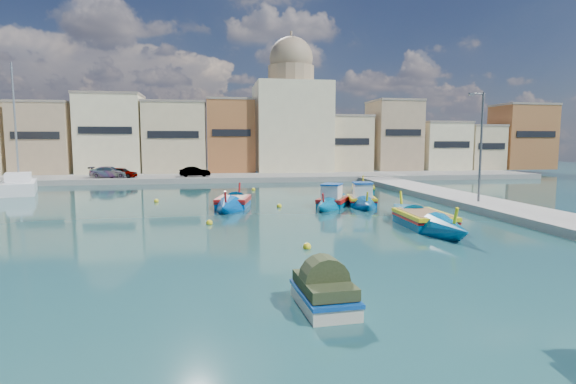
{
  "coord_description": "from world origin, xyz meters",
  "views": [
    {
      "loc": [
        -0.67,
        -22.53,
        4.64
      ],
      "look_at": [
        4.0,
        6.0,
        1.4
      ],
      "focal_mm": 28.0,
      "sensor_mm": 36.0,
      "label": 1
    }
  ],
  "objects_px": {
    "luzzu_turquoise_cabin": "(333,202)",
    "yacht_north": "(21,186)",
    "church_block": "(291,115)",
    "quay_street_lamp": "(480,146)",
    "tender_near": "(324,294)",
    "luzzu_blue_cabin": "(362,201)",
    "luzzu_cyan_mid": "(363,190)",
    "luzzu_blue_south": "(424,221)",
    "luzzu_green": "(233,203)"
  },
  "relations": [
    {
      "from": "luzzu_turquoise_cabin",
      "to": "yacht_north",
      "type": "xyz_separation_m",
      "value": [
        -26.48,
        14.19,
        0.19
      ]
    },
    {
      "from": "church_block",
      "to": "quay_street_lamp",
      "type": "bearing_deg",
      "value": -77.65
    },
    {
      "from": "tender_near",
      "to": "yacht_north",
      "type": "relative_size",
      "value": 0.21
    },
    {
      "from": "luzzu_blue_cabin",
      "to": "yacht_north",
      "type": "height_order",
      "value": "yacht_north"
    },
    {
      "from": "luzzu_turquoise_cabin",
      "to": "tender_near",
      "type": "distance_m",
      "value": 20.18
    },
    {
      "from": "quay_street_lamp",
      "to": "yacht_north",
      "type": "height_order",
      "value": "yacht_north"
    },
    {
      "from": "church_block",
      "to": "luzzu_cyan_mid",
      "type": "bearing_deg",
      "value": -83.47
    },
    {
      "from": "quay_street_lamp",
      "to": "tender_near",
      "type": "xyz_separation_m",
      "value": [
        -15.14,
        -16.66,
        -3.94
      ]
    },
    {
      "from": "quay_street_lamp",
      "to": "yacht_north",
      "type": "relative_size",
      "value": 0.64
    },
    {
      "from": "church_block",
      "to": "yacht_north",
      "type": "height_order",
      "value": "church_block"
    },
    {
      "from": "church_block",
      "to": "yacht_north",
      "type": "distance_m",
      "value": 34.33
    },
    {
      "from": "luzzu_blue_cabin",
      "to": "tender_near",
      "type": "relative_size",
      "value": 2.86
    },
    {
      "from": "luzzu_blue_cabin",
      "to": "luzzu_cyan_mid",
      "type": "xyz_separation_m",
      "value": [
        2.73,
        7.67,
        -0.07
      ]
    },
    {
      "from": "luzzu_blue_south",
      "to": "yacht_north",
      "type": "height_order",
      "value": "yacht_north"
    },
    {
      "from": "luzzu_cyan_mid",
      "to": "quay_street_lamp",
      "type": "bearing_deg",
      "value": -65.69
    },
    {
      "from": "luzzu_green",
      "to": "tender_near",
      "type": "bearing_deg",
      "value": -85.11
    },
    {
      "from": "quay_street_lamp",
      "to": "yacht_north",
      "type": "xyz_separation_m",
      "value": [
        -36.17,
        16.95,
        -3.84
      ]
    },
    {
      "from": "church_block",
      "to": "quay_street_lamp",
      "type": "distance_m",
      "value": 35.04
    },
    {
      "from": "luzzu_blue_south",
      "to": "yacht_north",
      "type": "bearing_deg",
      "value": 142.29
    },
    {
      "from": "luzzu_blue_cabin",
      "to": "luzzu_green",
      "type": "height_order",
      "value": "luzzu_blue_cabin"
    },
    {
      "from": "church_block",
      "to": "luzzu_cyan_mid",
      "type": "xyz_separation_m",
      "value": [
        2.69,
        -23.47,
        -8.15
      ]
    },
    {
      "from": "church_block",
      "to": "tender_near",
      "type": "height_order",
      "value": "church_block"
    },
    {
      "from": "quay_street_lamp",
      "to": "luzzu_green",
      "type": "distance_m",
      "value": 17.66
    },
    {
      "from": "luzzu_cyan_mid",
      "to": "luzzu_green",
      "type": "relative_size",
      "value": 0.99
    },
    {
      "from": "tender_near",
      "to": "luzzu_cyan_mid",
      "type": "bearing_deg",
      "value": 69.1
    },
    {
      "from": "luzzu_turquoise_cabin",
      "to": "luzzu_green",
      "type": "distance_m",
      "value": 7.19
    },
    {
      "from": "luzzu_cyan_mid",
      "to": "luzzu_blue_south",
      "type": "bearing_deg",
      "value": -97.18
    },
    {
      "from": "luzzu_blue_cabin",
      "to": "luzzu_green",
      "type": "xyz_separation_m",
      "value": [
        -9.36,
        0.49,
        -0.05
      ]
    },
    {
      "from": "luzzu_blue_cabin",
      "to": "luzzu_cyan_mid",
      "type": "relative_size",
      "value": 0.92
    },
    {
      "from": "quay_street_lamp",
      "to": "tender_near",
      "type": "distance_m",
      "value": 22.86
    },
    {
      "from": "luzzu_blue_cabin",
      "to": "tender_near",
      "type": "xyz_separation_m",
      "value": [
        -7.65,
        -19.52,
        0.07
      ]
    },
    {
      "from": "church_block",
      "to": "luzzu_turquoise_cabin",
      "type": "height_order",
      "value": "church_block"
    },
    {
      "from": "church_block",
      "to": "luzzu_blue_cabin",
      "type": "bearing_deg",
      "value": -90.08
    },
    {
      "from": "luzzu_blue_south",
      "to": "tender_near",
      "type": "relative_size",
      "value": 3.66
    },
    {
      "from": "church_block",
      "to": "luzzu_blue_south",
      "type": "height_order",
      "value": "church_block"
    },
    {
      "from": "luzzu_blue_south",
      "to": "church_block",
      "type": "bearing_deg",
      "value": 90.92
    },
    {
      "from": "luzzu_cyan_mid",
      "to": "yacht_north",
      "type": "bearing_deg",
      "value": 168.46
    },
    {
      "from": "luzzu_turquoise_cabin",
      "to": "quay_street_lamp",
      "type": "bearing_deg",
      "value": -15.91
    },
    {
      "from": "yacht_north",
      "to": "church_block",
      "type": "bearing_deg",
      "value": 30.7
    },
    {
      "from": "luzzu_cyan_mid",
      "to": "luzzu_blue_south",
      "type": "distance_m",
      "value": 16.41
    },
    {
      "from": "luzzu_turquoise_cabin",
      "to": "luzzu_green",
      "type": "height_order",
      "value": "luzzu_turquoise_cabin"
    },
    {
      "from": "luzzu_cyan_mid",
      "to": "luzzu_blue_south",
      "type": "height_order",
      "value": "luzzu_blue_south"
    },
    {
      "from": "luzzu_turquoise_cabin",
      "to": "church_block",
      "type": "bearing_deg",
      "value": 85.9
    },
    {
      "from": "quay_street_lamp",
      "to": "luzzu_cyan_mid",
      "type": "bearing_deg",
      "value": 114.31
    },
    {
      "from": "luzzu_blue_cabin",
      "to": "luzzu_green",
      "type": "relative_size",
      "value": 0.91
    },
    {
      "from": "church_block",
      "to": "quay_street_lamp",
      "type": "xyz_separation_m",
      "value": [
        7.44,
        -34.0,
        -4.07
      ]
    },
    {
      "from": "luzzu_green",
      "to": "luzzu_blue_south",
      "type": "bearing_deg",
      "value": -42.17
    },
    {
      "from": "luzzu_cyan_mid",
      "to": "yacht_north",
      "type": "xyz_separation_m",
      "value": [
        -31.41,
        6.42,
        0.24
      ]
    },
    {
      "from": "church_block",
      "to": "luzzu_blue_south",
      "type": "relative_size",
      "value": 1.95
    },
    {
      "from": "quay_street_lamp",
      "to": "luzzu_turquoise_cabin",
      "type": "bearing_deg",
      "value": 164.09
    }
  ]
}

